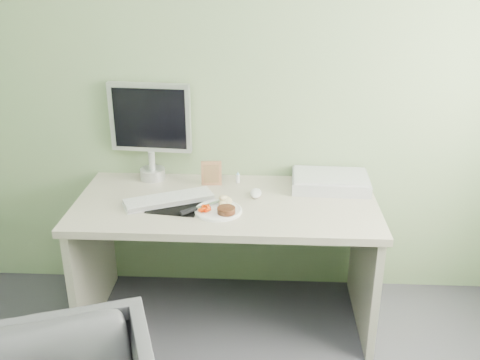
{
  "coord_description": "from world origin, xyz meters",
  "views": [
    {
      "loc": [
        0.2,
        -0.94,
        1.93
      ],
      "look_at": [
        0.08,
        1.5,
        0.91
      ],
      "focal_mm": 40.0,
      "sensor_mm": 36.0,
      "label": 1
    }
  ],
  "objects_px": {
    "scanner": "(330,182)",
    "monitor": "(150,126)",
    "plate": "(218,211)",
    "desk": "(226,232)"
  },
  "relations": [
    {
      "from": "scanner",
      "to": "monitor",
      "type": "bearing_deg",
      "value": 176.9
    },
    {
      "from": "desk",
      "to": "plate",
      "type": "bearing_deg",
      "value": -103.59
    },
    {
      "from": "plate",
      "to": "desk",
      "type": "bearing_deg",
      "value": 76.41
    },
    {
      "from": "desk",
      "to": "scanner",
      "type": "distance_m",
      "value": 0.65
    },
    {
      "from": "desk",
      "to": "plate",
      "type": "relative_size",
      "value": 6.64
    },
    {
      "from": "plate",
      "to": "scanner",
      "type": "relative_size",
      "value": 0.57
    },
    {
      "from": "scanner",
      "to": "monitor",
      "type": "relative_size",
      "value": 0.76
    },
    {
      "from": "plate",
      "to": "scanner",
      "type": "xyz_separation_m",
      "value": [
        0.6,
        0.34,
        0.03
      ]
    },
    {
      "from": "scanner",
      "to": "plate",
      "type": "bearing_deg",
      "value": -147.93
    },
    {
      "from": "desk",
      "to": "monitor",
      "type": "bearing_deg",
      "value": 145.07
    }
  ]
}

